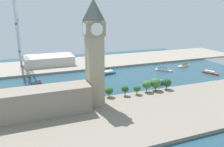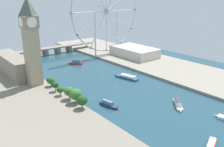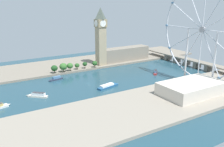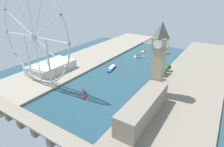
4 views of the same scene
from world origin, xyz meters
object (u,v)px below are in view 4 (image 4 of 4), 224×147
object	(u,v)px
tour_boat_1	(164,53)
tour_boat_2	(84,93)
parliament_block	(144,107)
tour_boat_0	(143,50)
riverside_hall	(52,67)
clock_tower	(159,59)
tour_boat_3	(156,67)
ferris_wheel	(34,37)
tour_boat_4	(139,56)
river_bridge	(38,126)
tour_boat_5	(112,68)

from	to	relation	value
tour_boat_1	tour_boat_2	xyz separation A→B (m)	(33.79, 230.60, 0.74)
parliament_block	tour_boat_0	distance (m)	246.81
riverside_hall	tour_boat_1	bearing A→B (deg)	-121.59
clock_tower	parliament_block	world-z (taller)	clock_tower
parliament_block	tour_boat_2	distance (m)	87.52
riverside_hall	tour_boat_3	world-z (taller)	riverside_hall
ferris_wheel	tour_boat_0	bearing A→B (deg)	-102.91
clock_tower	tour_boat_4	bearing A→B (deg)	-57.37
ferris_wheel	riverside_hall	size ratio (longest dim) A/B	1.80
ferris_wheel	river_bridge	bearing A→B (deg)	140.22
riverside_hall	tour_boat_5	size ratio (longest dim) A/B	2.08
riverside_hall	tour_boat_3	distance (m)	179.37
clock_tower	river_bridge	bearing A→B (deg)	61.76
tour_boat_1	tour_boat_5	world-z (taller)	tour_boat_5
tour_boat_0	tour_boat_4	distance (m)	45.38
river_bridge	tour_boat_3	bearing A→B (deg)	-99.41
ferris_wheel	tour_boat_2	world-z (taller)	ferris_wheel
ferris_wheel	tour_boat_4	size ratio (longest dim) A/B	6.00
tour_boat_0	parliament_block	bearing A→B (deg)	9.62
river_bridge	tour_boat_3	size ratio (longest dim) A/B	8.02
tour_boat_0	tour_boat_4	world-z (taller)	tour_boat_4
parliament_block	ferris_wheel	distance (m)	163.61
ferris_wheel	tour_boat_3	size ratio (longest dim) A/B	5.84
parliament_block	river_bridge	distance (m)	106.00
tour_boat_4	riverside_hall	bearing A→B (deg)	-167.69
tour_boat_1	tour_boat_4	size ratio (longest dim) A/B	1.10
tour_boat_0	tour_boat_2	bearing A→B (deg)	-10.86
clock_tower	tour_boat_1	size ratio (longest dim) A/B	3.80
tour_boat_5	tour_boat_3	bearing A→B (deg)	112.48
clock_tower	tour_boat_4	distance (m)	160.57
tour_boat_5	tour_boat_2	bearing A→B (deg)	-3.32
clock_tower	tour_boat_0	distance (m)	202.43
tour_boat_1	tour_boat_4	xyz separation A→B (m)	(36.00, 53.09, 0.65)
tour_boat_1	tour_boat_3	bearing A→B (deg)	-101.54
tour_boat_3	tour_boat_5	world-z (taller)	tour_boat_3
ferris_wheel	parliament_block	bearing A→B (deg)	-176.44
river_bridge	riverside_hall	bearing A→B (deg)	-45.33
tour_boat_3	tour_boat_4	bearing A→B (deg)	42.05
tour_boat_0	tour_boat_5	distance (m)	128.98
clock_tower	tour_boat_2	size ratio (longest dim) A/B	5.19
riverside_hall	tour_boat_2	bearing A→B (deg)	164.13
clock_tower	ferris_wheel	size ratio (longest dim) A/B	0.69
parliament_block	tour_boat_2	xyz separation A→B (m)	(86.62, -3.94, -11.88)
tour_boat_2	tour_boat_4	size ratio (longest dim) A/B	0.80
parliament_block	tour_boat_3	distance (m)	147.93
clock_tower	tour_boat_5	bearing A→B (deg)	-24.61
tour_boat_0	tour_boat_4	bearing A→B (deg)	-0.68
tour_boat_3	tour_boat_4	world-z (taller)	tour_boat_4
riverside_hall	parliament_block	bearing A→B (deg)	170.44
clock_tower	tour_boat_2	xyz separation A→B (m)	(80.32, 48.61, -48.45)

